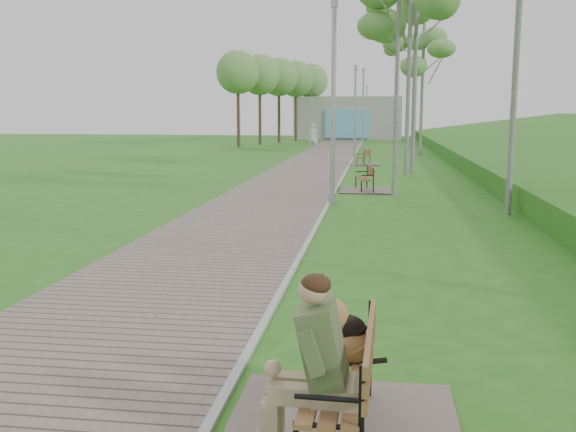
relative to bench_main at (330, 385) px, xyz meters
name	(u,v)px	position (x,y,z in m)	size (l,w,h in m)	color
ground	(301,256)	(-1.03, 6.61, -0.48)	(120.00, 120.00, 0.00)	#29641B
walkway	(316,163)	(-2.78, 28.11, -0.46)	(3.50, 67.00, 0.04)	#6F6059
kerb	(350,163)	(-1.03, 28.11, -0.45)	(0.10, 67.00, 0.05)	#999993
building_north	(348,118)	(-2.53, 57.58, 1.52)	(10.00, 5.20, 4.00)	#9E9E99
bench_main	(330,385)	(0.00, 0.00, 0.00)	(1.94, 2.16, 1.69)	#6F6059
bench_second	(364,185)	(-0.07, 16.64, -0.29)	(1.66, 1.84, 1.02)	#6F6059
bench_third	(364,161)	(-0.34, 27.59, -0.30)	(1.55, 1.73, 0.95)	#6F6059
lamp_post_near	(333,110)	(-0.93, 13.37, 2.19)	(0.22, 0.22, 5.72)	#9B9DA2
lamp_post_second	(355,120)	(-0.77, 26.29, 1.75)	(0.18, 0.18, 4.78)	#9B9DA2
lamp_post_third	(363,112)	(-0.71, 39.59, 2.10)	(0.21, 0.21, 5.51)	#9B9DA2
lamp_post_far	(367,114)	(-0.77, 57.81, 1.88)	(0.20, 0.20, 5.05)	#9B9DA2
pedestrian_near	(313,137)	(-3.99, 38.50, 0.45)	(0.67, 0.44, 1.85)	white
birch_mid_c	(410,16)	(1.52, 22.07, 5.91)	(2.63, 2.63, 8.13)	silver
birch_far_b	(424,47)	(2.93, 35.43, 6.00)	(2.55, 2.55, 8.25)	silver
birch_distant_a	(409,41)	(2.44, 43.90, 7.19)	(2.89, 2.89, 9.77)	silver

